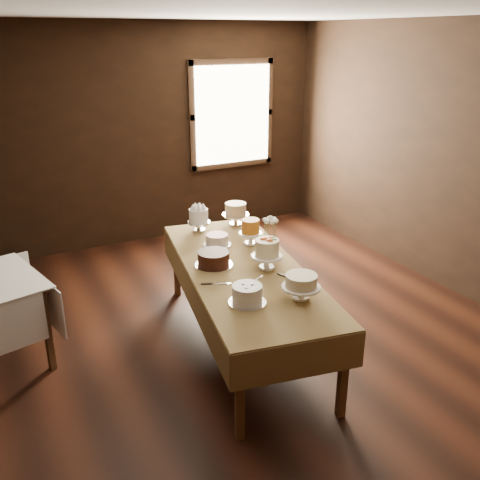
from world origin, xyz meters
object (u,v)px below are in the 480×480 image
at_px(cake_swirl, 247,295).
at_px(cake_cream, 301,287).
at_px(cake_chocolate, 214,259).
at_px(cake_meringue, 199,221).
at_px(cake_server_b, 293,280).
at_px(cake_server_a, 257,279).
at_px(cake_server_c, 226,254).
at_px(cake_server_d, 262,252).
at_px(display_table, 244,273).
at_px(cake_server_e, 221,284).
at_px(cake_speckled, 236,215).
at_px(flower_vase, 270,246).
at_px(cake_flowers, 267,255).
at_px(cake_lattice, 217,241).
at_px(cake_caramel, 250,233).

bearing_deg(cake_swirl, cake_cream, -17.12).
bearing_deg(cake_chocolate, cake_meringue, 75.08).
xyz_separation_m(cake_chocolate, cake_server_b, (0.46, -0.56, -0.06)).
bearing_deg(cake_server_a, cake_server_c, 67.17).
distance_m(cake_chocolate, cake_server_d, 0.53).
distance_m(display_table, cake_server_c, 0.33).
bearing_deg(cake_server_a, cake_chocolate, 93.29).
bearing_deg(cake_server_e, display_table, 56.89).
xyz_separation_m(cake_speckled, cake_cream, (-0.32, -1.71, -0.01)).
relative_size(cake_speckled, cake_server_d, 1.30).
xyz_separation_m(cake_server_a, flower_vase, (0.38, 0.44, 0.06)).
bearing_deg(cake_meringue, cake_server_b, -80.88).
bearing_deg(cake_flowers, cake_swirl, -132.78).
xyz_separation_m(cake_server_b, cake_server_d, (0.07, 0.64, 0.00)).
bearing_deg(cake_chocolate, cake_server_c, 40.06).
distance_m(display_table, cake_chocolate, 0.29).
bearing_deg(cake_server_e, cake_server_d, 58.44).
bearing_deg(cake_server_b, cake_server_e, -128.10).
bearing_deg(cake_speckled, cake_chocolate, -127.12).
bearing_deg(cake_server_b, cake_meringue, 171.55).
distance_m(cake_server_d, flower_vase, 0.09).
relative_size(cake_chocolate, cake_server_c, 1.38).
bearing_deg(cake_server_b, flower_vase, 150.62).
distance_m(cake_lattice, cake_server_a, 0.82).
xyz_separation_m(cake_speckled, cake_swirl, (-0.71, -1.59, -0.04)).
distance_m(cake_caramel, cake_chocolate, 0.60).
bearing_deg(cake_meringue, cake_server_c, -92.22).
distance_m(cake_chocolate, cake_server_b, 0.73).
relative_size(cake_caramel, cake_chocolate, 0.78).
distance_m(cake_lattice, cake_chocolate, 0.47).
xyz_separation_m(cake_swirl, cake_cream, (0.39, -0.12, 0.03)).
xyz_separation_m(display_table, cake_meringue, (0.01, 1.01, 0.17)).
height_order(cake_lattice, flower_vase, flower_vase).
relative_size(cake_server_c, flower_vase, 1.79).
xyz_separation_m(cake_swirl, flower_vase, (0.64, 0.76, -0.00)).
bearing_deg(cake_flowers, cake_caramel, 75.80).
relative_size(cake_swirl, cake_server_b, 1.30).
distance_m(cake_server_a, cake_server_c, 0.58).
relative_size(cake_lattice, flower_vase, 2.26).
height_order(cake_meringue, cake_server_e, cake_meringue).
distance_m(cake_chocolate, cake_cream, 0.92).
bearing_deg(flower_vase, cake_server_b, -101.82).
height_order(cake_caramel, cake_flowers, cake_flowers).
relative_size(cake_server_b, cake_server_e, 1.00).
relative_size(cake_caramel, flower_vase, 1.93).
relative_size(cake_chocolate, flower_vase, 2.48).
xyz_separation_m(cake_server_c, cake_server_d, (0.33, -0.10, 0.00)).
xyz_separation_m(cake_lattice, cake_caramel, (0.30, -0.11, 0.06)).
bearing_deg(flower_vase, cake_lattice, 132.59).
xyz_separation_m(cake_flowers, cake_server_a, (-0.18, -0.16, -0.11)).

